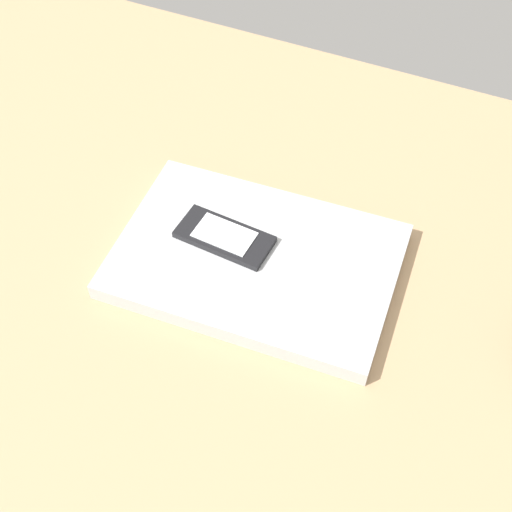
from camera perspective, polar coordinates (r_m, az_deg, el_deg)
name	(u,v)px	position (r cm, az deg, el deg)	size (l,w,h in cm)	color
desk_surface	(222,241)	(87.09, -2.75, 1.21)	(120.00, 80.00, 3.00)	tan
laptop_closed	(256,261)	(81.74, 0.00, -0.39)	(32.31, 21.71, 2.21)	#B7BABC
cell_phone_on_laptop	(224,237)	(82.12, -2.59, 1.58)	(11.58, 5.87, 0.95)	black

